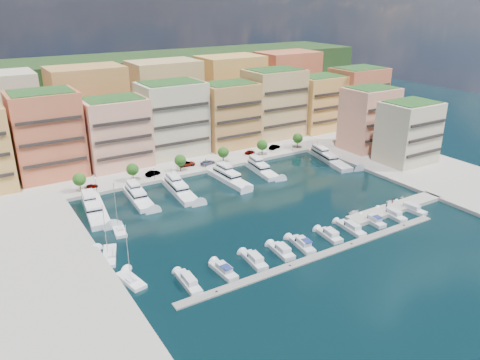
{
  "coord_description": "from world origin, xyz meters",
  "views": [
    {
      "loc": [
        -66.53,
        -97.89,
        54.04
      ],
      "look_at": [
        -2.37,
        5.91,
        6.0
      ],
      "focal_mm": 35.0,
      "sensor_mm": 36.0,
      "label": 1
    }
  ],
  "objects_px": {
    "cruiser_1": "(223,271)",
    "car_5": "(275,147)",
    "tree_3": "(223,152)",
    "car_3": "(208,162)",
    "lamppost_2": "(206,161)",
    "tender_3": "(402,197)",
    "lamppost_0": "(96,182)",
    "car_1": "(153,173)",
    "tree_2": "(180,160)",
    "person_1": "(392,200)",
    "tree_4": "(262,145)",
    "lamppost_3": "(252,152)",
    "yacht_2": "(179,189)",
    "cruiser_8": "(392,215)",
    "sailboat_2": "(119,230)",
    "yacht_6": "(328,158)",
    "car_0": "(91,186)",
    "car_2": "(187,164)",
    "tree_0": "(79,179)",
    "cruiser_6": "(351,228)",
    "lamppost_1": "(154,171)",
    "cruiser_0": "(188,282)",
    "yacht_4": "(261,169)",
    "cruiser_7": "(373,221)",
    "cruiser_2": "(254,260)",
    "tree_1": "(132,169)",
    "cruiser_3": "(282,251)",
    "lamppost_4": "(293,144)",
    "tender_2": "(393,202)",
    "car_4": "(250,152)",
    "yacht_0": "(94,208)",
    "cruiser_4": "(302,245)",
    "yacht_1": "(138,197)",
    "cruiser_9": "(410,209)",
    "yacht_3": "(228,177)",
    "tree_5": "(298,138)",
    "person_0": "(387,205)"
  },
  "relations": [
    {
      "from": "cruiser_1",
      "to": "car_5",
      "type": "bearing_deg",
      "value": 47.06
    },
    {
      "from": "tree_3",
      "to": "car_3",
      "type": "height_order",
      "value": "tree_3"
    },
    {
      "from": "lamppost_2",
      "to": "tender_3",
      "type": "height_order",
      "value": "lamppost_2"
    },
    {
      "from": "lamppost_0",
      "to": "car_1",
      "type": "relative_size",
      "value": 0.86
    },
    {
      "from": "tree_2",
      "to": "person_1",
      "type": "height_order",
      "value": "tree_2"
    },
    {
      "from": "tree_4",
      "to": "lamppost_3",
      "type": "bearing_deg",
      "value": -159.03
    },
    {
      "from": "yacht_2",
      "to": "cruiser_8",
      "type": "height_order",
      "value": "yacht_2"
    },
    {
      "from": "sailboat_2",
      "to": "yacht_6",
      "type": "bearing_deg",
      "value": 9.39
    },
    {
      "from": "lamppost_3",
      "to": "car_0",
      "type": "distance_m",
      "value": 54.81
    },
    {
      "from": "tree_2",
      "to": "car_2",
      "type": "xyz_separation_m",
      "value": [
        3.93,
        3.64,
        -2.93
      ]
    },
    {
      "from": "tree_0",
      "to": "cruiser_6",
      "type": "distance_m",
      "value": 77.52
    },
    {
      "from": "lamppost_1",
      "to": "cruiser_0",
      "type": "height_order",
      "value": "lamppost_1"
    },
    {
      "from": "yacht_4",
      "to": "cruiser_7",
      "type": "height_order",
      "value": "yacht_4"
    },
    {
      "from": "cruiser_2",
      "to": "car_3",
      "type": "relative_size",
      "value": 1.47
    },
    {
      "from": "tree_1",
      "to": "cruiser_7",
      "type": "relative_size",
      "value": 0.77
    },
    {
      "from": "yacht_4",
      "to": "cruiser_7",
      "type": "relative_size",
      "value": 2.35
    },
    {
      "from": "cruiser_3",
      "to": "lamppost_4",
      "type": "bearing_deg",
      "value": 50.42
    },
    {
      "from": "lamppost_2",
      "to": "car_5",
      "type": "relative_size",
      "value": 0.86
    },
    {
      "from": "car_2",
      "to": "car_3",
      "type": "relative_size",
      "value": 1.06
    },
    {
      "from": "tender_3",
      "to": "car_0",
      "type": "relative_size",
      "value": 0.41
    },
    {
      "from": "lamppost_4",
      "to": "tender_2",
      "type": "height_order",
      "value": "lamppost_4"
    },
    {
      "from": "cruiser_2",
      "to": "car_1",
      "type": "xyz_separation_m",
      "value": [
        0.31,
        59.15,
        1.26
      ]
    },
    {
      "from": "car_4",
      "to": "lamppost_1",
      "type": "bearing_deg",
      "value": 89.02
    },
    {
      "from": "car_0",
      "to": "cruiser_2",
      "type": "bearing_deg",
      "value": -174.15
    },
    {
      "from": "yacht_0",
      "to": "tree_4",
      "type": "bearing_deg",
      "value": 12.53
    },
    {
      "from": "car_3",
      "to": "cruiser_7",
      "type": "bearing_deg",
      "value": -178.54
    },
    {
      "from": "cruiser_1",
      "to": "cruiser_4",
      "type": "relative_size",
      "value": 0.96
    },
    {
      "from": "yacht_1",
      "to": "car_2",
      "type": "distance_m",
      "value": 28.39
    },
    {
      "from": "cruiser_9",
      "to": "car_3",
      "type": "relative_size",
      "value": 1.68
    },
    {
      "from": "tree_3",
      "to": "lamppost_2",
      "type": "bearing_deg",
      "value": -163.96
    },
    {
      "from": "tree_1",
      "to": "yacht_3",
      "type": "relative_size",
      "value": 0.29
    },
    {
      "from": "yacht_2",
      "to": "cruiser_1",
      "type": "height_order",
      "value": "yacht_2"
    },
    {
      "from": "cruiser_8",
      "to": "cruiser_3",
      "type": "bearing_deg",
      "value": 179.98
    },
    {
      "from": "car_2",
      "to": "tender_2",
      "type": "bearing_deg",
      "value": -136.03
    },
    {
      "from": "cruiser_4",
      "to": "tender_3",
      "type": "bearing_deg",
      "value": 9.01
    },
    {
      "from": "lamppost_1",
      "to": "lamppost_2",
      "type": "height_order",
      "value": "same"
    },
    {
      "from": "tree_3",
      "to": "car_2",
      "type": "bearing_deg",
      "value": 163.21
    },
    {
      "from": "cruiser_3",
      "to": "car_5",
      "type": "relative_size",
      "value": 1.57
    },
    {
      "from": "tree_1",
      "to": "tree_5",
      "type": "height_order",
      "value": "same"
    },
    {
      "from": "yacht_1",
      "to": "cruiser_4",
      "type": "bearing_deg",
      "value": -63.17
    },
    {
      "from": "tender_2",
      "to": "car_4",
      "type": "distance_m",
      "value": 56.77
    },
    {
      "from": "yacht_2",
      "to": "sailboat_2",
      "type": "distance_m",
      "value": 27.23
    },
    {
      "from": "cruiser_6",
      "to": "person_0",
      "type": "distance_m",
      "value": 16.39
    },
    {
      "from": "lamppost_4",
      "to": "yacht_4",
      "type": "distance_m",
      "value": 23.33
    },
    {
      "from": "yacht_1",
      "to": "car_2",
      "type": "xyz_separation_m",
      "value": [
        23.22,
        16.31,
        0.72
      ]
    },
    {
      "from": "lamppost_1",
      "to": "lamppost_4",
      "type": "xyz_separation_m",
      "value": [
        54.0,
        0.0,
        0.0
      ]
    },
    {
      "from": "tender_2",
      "to": "car_2",
      "type": "distance_m",
      "value": 66.91
    },
    {
      "from": "tree_4",
      "to": "cruiser_6",
      "type": "height_order",
      "value": "tree_4"
    },
    {
      "from": "cruiser_2",
      "to": "cruiser_7",
      "type": "distance_m",
      "value": 36.35
    },
    {
      "from": "cruiser_9",
      "to": "person_1",
      "type": "distance_m",
      "value": 5.22
    }
  ]
}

